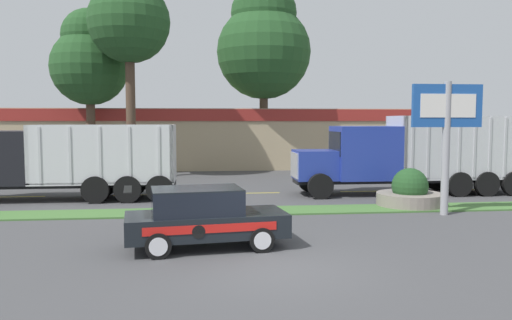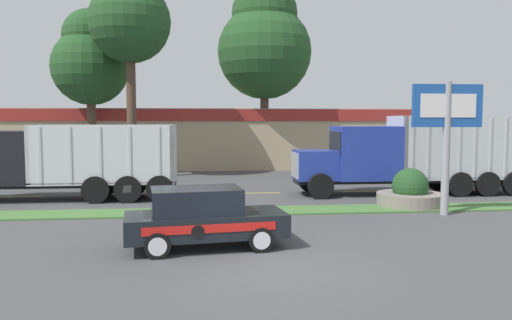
{
  "view_description": "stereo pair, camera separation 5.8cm",
  "coord_description": "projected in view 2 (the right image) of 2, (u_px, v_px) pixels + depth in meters",
  "views": [
    {
      "loc": [
        -1.67,
        -11.24,
        3.43
      ],
      "look_at": [
        0.32,
        7.14,
        1.98
      ],
      "focal_mm": 35.0,
      "sensor_mm": 36.0,
      "label": 1
    },
    {
      "loc": [
        -1.62,
        -11.24,
        3.43
      ],
      "look_at": [
        0.32,
        7.14,
        1.98
      ],
      "focal_mm": 35.0,
      "sensor_mm": 36.0,
      "label": 2
    }
  ],
  "objects": [
    {
      "name": "centre_line_5",
      "position": [
        365.0,
        191.0,
        24.29
      ],
      "size": [
        2.4,
        0.14,
        0.01
      ],
      "primitive_type": "cube",
      "color": "yellow",
      "rests_on": "ground_plane"
    },
    {
      "name": "tree_behind_left",
      "position": [
        130.0,
        15.0,
        28.98
      ],
      "size": [
        4.76,
        4.76,
        12.75
      ],
      "color": "brown",
      "rests_on": "ground_plane"
    },
    {
      "name": "dump_truck_mid",
      "position": [
        391.0,
        158.0,
        23.27
      ],
      "size": [
        10.63,
        2.57,
        3.66
      ],
      "color": "black",
      "rests_on": "ground_plane"
    },
    {
      "name": "ground_plane",
      "position": [
        275.0,
        269.0,
        11.58
      ],
      "size": [
        600.0,
        600.0,
        0.0
      ],
      "primitive_type": "plane",
      "color": "#474749"
    },
    {
      "name": "centre_line_3",
      "position": [
        140.0,
        195.0,
        23.16
      ],
      "size": [
        2.4,
        0.14,
        0.01
      ],
      "primitive_type": "cube",
      "color": "yellow",
      "rests_on": "ground_plane"
    },
    {
      "name": "store_sign_post",
      "position": [
        447.0,
        121.0,
        17.95
      ],
      "size": [
        2.6,
        0.28,
        4.84
      ],
      "color": "#9E9EA3",
      "rests_on": "ground_plane"
    },
    {
      "name": "centre_line_4",
      "position": [
        255.0,
        193.0,
        23.72
      ],
      "size": [
        2.4,
        0.14,
        0.01
      ],
      "primitive_type": "cube",
      "color": "yellow",
      "rests_on": "ground_plane"
    },
    {
      "name": "dump_truck_trail",
      "position": [
        28.0,
        164.0,
        21.47
      ],
      "size": [
        11.13,
        2.57,
        3.26
      ],
      "color": "black",
      "rests_on": "ground_plane"
    },
    {
      "name": "centre_line_6",
      "position": [
        470.0,
        190.0,
        24.85
      ],
      "size": [
        2.4,
        0.14,
        0.01
      ],
      "primitive_type": "cube",
      "color": "yellow",
      "rests_on": "ground_plane"
    },
    {
      "name": "stone_planter",
      "position": [
        410.0,
        194.0,
        19.97
      ],
      "size": [
        2.62,
        2.62,
        1.55
      ],
      "color": "gray",
      "rests_on": "ground_plane"
    },
    {
      "name": "store_building_backdrop",
      "position": [
        226.0,
        137.0,
        39.96
      ],
      "size": [
        36.24,
        12.1,
        4.28
      ],
      "color": "tan",
      "rests_on": "ground_plane"
    },
    {
      "name": "tree_behind_right",
      "position": [
        265.0,
        43.0,
        34.27
      ],
      "size": [
        6.46,
        6.46,
        13.0
      ],
      "color": "brown",
      "rests_on": "ground_plane"
    },
    {
      "name": "rally_car",
      "position": [
        203.0,
        217.0,
        13.44
      ],
      "size": [
        4.48,
        2.29,
        1.67
      ],
      "color": "black",
      "rests_on": "ground_plane"
    },
    {
      "name": "tree_behind_centre",
      "position": [
        90.0,
        60.0,
        31.52
      ],
      "size": [
        4.84,
        4.84,
        10.47
      ],
      "color": "brown",
      "rests_on": "ground_plane"
    },
    {
      "name": "grass_verge",
      "position": [
        247.0,
        211.0,
        18.82
      ],
      "size": [
        120.0,
        1.72,
        0.06
      ],
      "primitive_type": "cube",
      "color": "#477538",
      "rests_on": "ground_plane"
    },
    {
      "name": "centre_line_2",
      "position": [
        18.0,
        197.0,
        22.6
      ],
      "size": [
        2.4,
        0.14,
        0.01
      ],
      "primitive_type": "cube",
      "color": "yellow",
      "rests_on": "ground_plane"
    }
  ]
}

